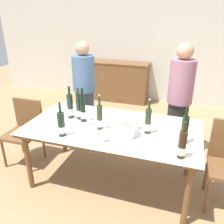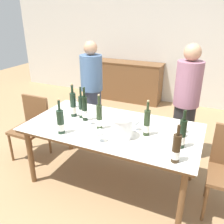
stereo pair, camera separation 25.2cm
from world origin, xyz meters
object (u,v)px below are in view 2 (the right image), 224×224
object	(u,v)px
wine_glass_0	(89,116)
wine_glass_1	(182,127)
wine_bottle_5	(147,123)
wine_bottle_2	(99,117)
wine_glass_4	(100,133)
wine_bottle_3	(73,105)
wine_bottle_4	(182,134)
wine_bottle_0	(81,107)
person_guest_left	(186,105)
person_host	(92,93)
wine_glass_2	(74,101)
dining_table	(112,132)
sideboard_cabinet	(127,81)
wine_glass_5	(136,122)
wine_bottle_1	(61,122)
wine_bottle_6	(176,149)
chair_left_end	(32,123)
wine_glass_3	(184,125)
wine_bottle_7	(85,109)
ice_bucket	(122,127)

from	to	relation	value
wine_glass_0	wine_glass_1	xyz separation A→B (m)	(1.01, 0.14, 0.01)
wine_bottle_5	wine_glass_1	bearing A→B (deg)	19.21
wine_bottle_2	wine_glass_4	xyz separation A→B (m)	(0.13, -0.25, -0.04)
wine_bottle_3	wine_bottle_4	size ratio (longest dim) A/B	1.08
wine_bottle_0	person_guest_left	size ratio (longest dim) A/B	0.24
wine_bottle_0	wine_glass_0	distance (m)	0.22
person_host	wine_glass_2	bearing A→B (deg)	-88.07
dining_table	wine_bottle_5	world-z (taller)	wine_bottle_5
sideboard_cabinet	wine_glass_1	xyz separation A→B (m)	(1.63, -2.71, 0.41)
wine_glass_0	wine_glass_5	size ratio (longest dim) A/B	1.01
wine_bottle_1	wine_bottle_5	size ratio (longest dim) A/B	1.00
wine_glass_5	wine_bottle_1	bearing A→B (deg)	-151.00
wine_bottle_4	wine_bottle_5	xyz separation A→B (m)	(-0.37, 0.10, -0.00)
wine_bottle_0	wine_glass_4	world-z (taller)	wine_bottle_0
wine_bottle_6	person_host	xyz separation A→B (m)	(-1.49, 1.24, -0.09)
dining_table	wine_bottle_2	world-z (taller)	wine_bottle_2
sideboard_cabinet	wine_bottle_2	xyz separation A→B (m)	(0.78, -2.90, 0.44)
wine_bottle_0	wine_glass_1	bearing A→B (deg)	0.69
wine_glass_5	chair_left_end	world-z (taller)	wine_glass_5
wine_bottle_0	wine_glass_5	distance (m)	0.71
wine_bottle_1	wine_bottle_3	bearing A→B (deg)	105.62
person_host	person_guest_left	distance (m)	1.40
wine_glass_0	wine_glass_4	world-z (taller)	same
wine_glass_2	wine_glass_3	world-z (taller)	same
wine_bottle_1	wine_bottle_7	bearing A→B (deg)	80.08
wine_bottle_4	wine_glass_3	size ratio (longest dim) A/B	2.88
wine_glass_2	wine_bottle_7	bearing A→B (deg)	-40.96
chair_left_end	person_guest_left	xyz separation A→B (m)	(1.94, 0.79, 0.30)
wine_bottle_1	wine_glass_1	size ratio (longest dim) A/B	2.60
wine_glass_2	chair_left_end	size ratio (longest dim) A/B	0.15
wine_bottle_7	wine_glass_3	size ratio (longest dim) A/B	3.07
sideboard_cabinet	wine_bottle_7	world-z (taller)	wine_bottle_7
wine_bottle_1	wine_bottle_3	world-z (taller)	wine_bottle_3
wine_glass_3	wine_glass_1	bearing A→B (deg)	-90.58
wine_bottle_2	wine_glass_0	size ratio (longest dim) A/B	2.87
wine_bottle_4	wine_glass_0	size ratio (longest dim) A/B	2.74
wine_bottle_2	wine_glass_4	bearing A→B (deg)	-61.44
wine_bottle_0	wine_bottle_5	world-z (taller)	wine_bottle_5
sideboard_cabinet	wine_bottle_3	distance (m)	2.78
wine_bottle_0	wine_bottle_3	bearing A→B (deg)	-178.10
dining_table	person_guest_left	xyz separation A→B (m)	(0.67, 0.87, 0.11)
wine_bottle_6	wine_glass_3	bearing A→B (deg)	92.11
wine_bottle_6	wine_glass_1	bearing A→B (deg)	92.69
wine_glass_4	chair_left_end	bearing A→B (deg)	161.71
sideboard_cabinet	wine_bottle_4	world-z (taller)	wine_bottle_4
wine_bottle_0	person_guest_left	distance (m)	1.37
wine_bottle_1	wine_bottle_5	world-z (taller)	same
ice_bucket	wine_bottle_0	bearing A→B (deg)	158.64
wine_bottle_6	person_host	distance (m)	1.94
wine_glass_5	person_guest_left	world-z (taller)	person_guest_left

